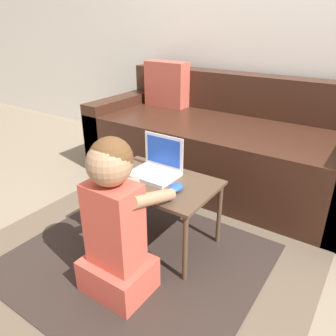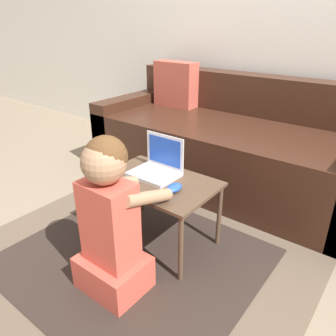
% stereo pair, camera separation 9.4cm
% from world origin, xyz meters
% --- Properties ---
extents(ground_plane, '(16.00, 16.00, 0.00)m').
position_xyz_m(ground_plane, '(0.00, 0.00, 0.00)').
color(ground_plane, '#7F705B').
extents(wall_back, '(9.00, 0.06, 2.50)m').
position_xyz_m(wall_back, '(0.00, 1.49, 1.25)').
color(wall_back, silver).
rests_on(wall_back, ground_plane).
extents(area_rug, '(1.68, 1.52, 0.01)m').
position_xyz_m(area_rug, '(-0.06, -0.11, 0.00)').
color(area_rug, brown).
rests_on(area_rug, ground_plane).
extents(couch, '(1.97, 0.88, 0.83)m').
position_xyz_m(couch, '(-0.13, 1.01, 0.29)').
color(couch, '#381E14').
rests_on(couch, ground_plane).
extents(laptop_desk, '(0.60, 0.40, 0.38)m').
position_xyz_m(laptop_desk, '(-0.06, 0.09, 0.34)').
color(laptop_desk, '#4C3828').
rests_on(laptop_desk, ground_plane).
extents(laptop, '(0.24, 0.19, 0.20)m').
position_xyz_m(laptop, '(-0.11, 0.14, 0.42)').
color(laptop, silver).
rests_on(laptop, laptop_desk).
extents(computer_mouse, '(0.06, 0.10, 0.04)m').
position_xyz_m(computer_mouse, '(0.08, 0.05, 0.40)').
color(computer_mouse, '#234CB2').
rests_on(computer_mouse, laptop_desk).
extents(person_seated, '(0.30, 0.40, 0.74)m').
position_xyz_m(person_seated, '(0.00, -0.30, 0.36)').
color(person_seated, '#CC4C3D').
rests_on(person_seated, ground_plane).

